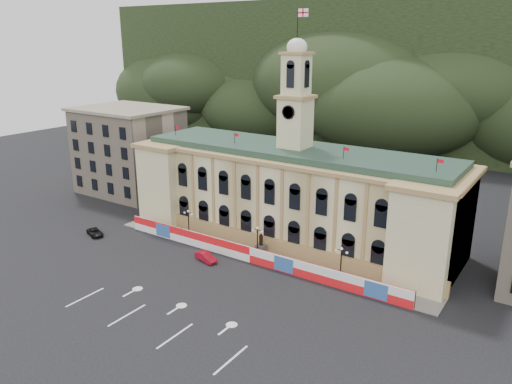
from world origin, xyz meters
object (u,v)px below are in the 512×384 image
Objects in this scene: lamp_center at (257,239)px; black_suv at (95,232)px; red_sedan at (206,257)px; statue at (261,249)px.

lamp_center reaches higher than black_suv.
red_sedan reaches higher than black_suv.
statue is 8.71m from red_sedan.
statue is 0.82× the size of black_suv.
statue is 29.86m from black_suv.
red_sedan is (-5.91, -5.38, -2.40)m from lamp_center.
lamp_center is at bearing -54.00° from black_suv.
statue is at bearing -52.16° from black_suv.
black_suv is at bearing 110.42° from red_sedan.
lamp_center reaches higher than statue.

